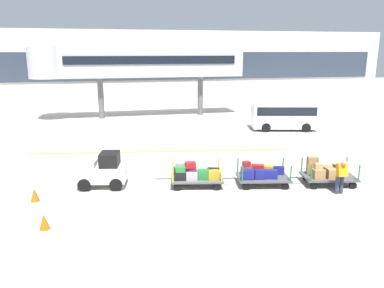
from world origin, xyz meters
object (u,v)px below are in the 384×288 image
(safety_cone_near, at_px, (35,195))
(safety_cone_far, at_px, (44,222))
(baggage_cart_tail, at_px, (326,173))
(baggage_tug, at_px, (103,171))
(shuttle_van, at_px, (284,114))
(baggage_cart_lead, at_px, (195,174))
(baggage_handler, at_px, (341,175))
(baggage_cart_middle, at_px, (261,174))

(safety_cone_near, height_order, safety_cone_far, same)
(baggage_cart_tail, distance_m, safety_cone_near, 12.58)
(baggage_tug, distance_m, shuttle_van, 16.68)
(baggage_cart_lead, height_order, baggage_cart_tail, baggage_cart_tail)
(baggage_tug, relative_size, safety_cone_far, 4.13)
(baggage_tug, relative_size, baggage_cart_lead, 0.74)
(baggage_handler, relative_size, safety_cone_near, 2.84)
(baggage_cart_middle, height_order, safety_cone_far, baggage_cart_middle)
(shuttle_van, bearing_deg, safety_cone_near, -146.02)
(shuttle_van, bearing_deg, baggage_handler, -106.08)
(baggage_cart_tail, bearing_deg, baggage_cart_middle, 169.25)
(baggage_cart_lead, relative_size, shuttle_van, 0.60)
(baggage_tug, height_order, baggage_cart_lead, baggage_tug)
(shuttle_van, bearing_deg, baggage_cart_middle, -120.45)
(baggage_cart_tail, xyz_separation_m, safety_cone_near, (-12.55, 0.78, -0.27))
(baggage_cart_lead, xyz_separation_m, safety_cone_near, (-6.72, -0.32, -0.26))
(baggage_handler, distance_m, shuttle_van, 13.48)
(baggage_cart_lead, bearing_deg, shuttle_van, 48.21)
(baggage_handler, bearing_deg, baggage_cart_middle, 146.98)
(baggage_cart_tail, relative_size, baggage_handler, 1.97)
(baggage_cart_lead, relative_size, baggage_cart_middle, 1.00)
(baggage_cart_lead, distance_m, baggage_handler, 6.21)
(baggage_tug, distance_m, baggage_cart_middle, 7.07)
(baggage_cart_lead, distance_m, baggage_cart_tail, 5.94)
(safety_cone_far, bearing_deg, baggage_cart_lead, 26.75)
(baggage_handler, xyz_separation_m, safety_cone_near, (-12.45, 2.05, -0.59))
(baggage_cart_lead, xyz_separation_m, safety_cone_far, (-5.98, -3.01, -0.26))
(baggage_handler, bearing_deg, safety_cone_near, 170.65)
(baggage_cart_lead, height_order, baggage_handler, baggage_handler)
(baggage_cart_lead, height_order, baggage_cart_middle, same)
(baggage_cart_middle, bearing_deg, baggage_cart_lead, 169.45)
(safety_cone_near, bearing_deg, baggage_tug, 22.17)
(baggage_cart_lead, bearing_deg, safety_cone_far, -153.25)
(baggage_cart_middle, relative_size, safety_cone_far, 5.61)
(baggage_tug, xyz_separation_m, safety_cone_near, (-2.70, -1.10, -0.48))
(baggage_cart_middle, bearing_deg, baggage_tug, 169.22)
(baggage_tug, bearing_deg, baggage_cart_middle, -10.78)
(baggage_cart_middle, xyz_separation_m, safety_cone_far, (-8.90, -2.47, -0.24))
(safety_cone_near, bearing_deg, baggage_cart_tail, -3.54)
(baggage_tug, bearing_deg, safety_cone_far, -117.29)
(baggage_tug, distance_m, safety_cone_far, 4.29)
(safety_cone_far, bearing_deg, baggage_tug, 62.71)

